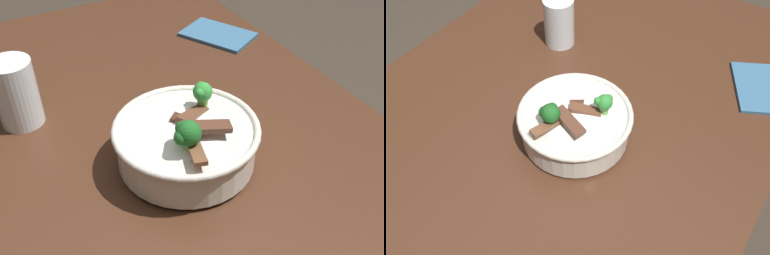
% 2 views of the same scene
% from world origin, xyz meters
% --- Properties ---
extents(ground, '(10.00, 10.00, 0.00)m').
position_xyz_m(ground, '(0.00, 0.00, 0.00)').
color(ground, '#3D3328').
extents(dining_table, '(1.35, 0.90, 0.77)m').
position_xyz_m(dining_table, '(0.00, 0.00, 0.64)').
color(dining_table, '#472819').
rests_on(dining_table, ground).
extents(rice_bowl, '(0.24, 0.24, 0.13)m').
position_xyz_m(rice_bowl, '(-0.02, -0.06, 0.82)').
color(rice_bowl, silver).
rests_on(rice_bowl, dining_table).
extents(drinking_glass, '(0.08, 0.08, 0.13)m').
position_xyz_m(drinking_glass, '(0.22, 0.15, 0.83)').
color(drinking_glass, white).
rests_on(drinking_glass, dining_table).
extents(folded_napkin, '(0.20, 0.17, 0.01)m').
position_xyz_m(folded_napkin, '(0.34, -0.34, 0.78)').
color(folded_napkin, '#386689').
rests_on(folded_napkin, dining_table).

